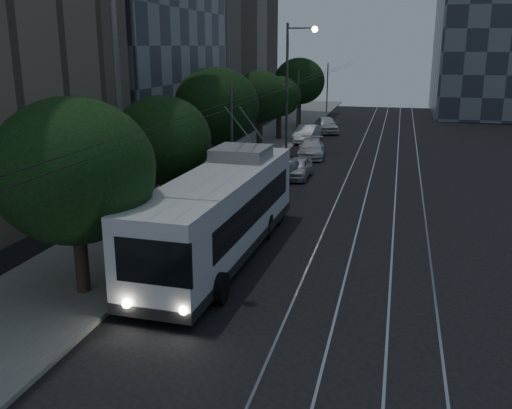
{
  "coord_description": "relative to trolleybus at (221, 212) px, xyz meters",
  "views": [
    {
      "loc": [
        3.21,
        -18.69,
        7.92
      ],
      "look_at": [
        -1.89,
        1.63,
        2.08
      ],
      "focal_mm": 40.0,
      "sensor_mm": 36.0,
      "label": 1
    }
  ],
  "objects": [
    {
      "name": "tree_0",
      "position": [
        -3.31,
        -4.6,
        2.42
      ],
      "size": [
        5.1,
        5.1,
        6.48
      ],
      "color": "black",
      "rests_on": "ground"
    },
    {
      "name": "tree_5",
      "position": [
        -3.31,
        36.13,
        2.82
      ],
      "size": [
        4.97,
        4.97,
        6.82
      ],
      "color": "black",
      "rests_on": "ground"
    },
    {
      "name": "streetlamp_far",
      "position": [
        -1.61,
        23.15,
        4.03
      ],
      "size": [
        2.33,
        0.44,
        9.56
      ],
      "color": "#545457",
      "rests_on": "ground"
    },
    {
      "name": "car_white_d",
      "position": [
        -0.21,
        33.65,
        -1.0
      ],
      "size": [
        3.02,
        4.77,
        1.51
      ],
      "primitive_type": "imported",
      "rotation": [
        0.0,
        0.0,
        0.3
      ],
      "color": "silver",
      "rests_on": "ground"
    },
    {
      "name": "tree_1",
      "position": [
        -3.81,
        3.48,
        2.1
      ],
      "size": [
        4.38,
        4.38,
        5.84
      ],
      "color": "black",
      "rests_on": "ground"
    },
    {
      "name": "tree_2",
      "position": [
        -3.7,
        11.02,
        2.88
      ],
      "size": [
        4.83,
        4.83,
        6.82
      ],
      "color": "black",
      "rests_on": "ground"
    },
    {
      "name": "ground",
      "position": [
        3.19,
        -1.33,
        -1.75
      ],
      "size": [
        120.0,
        120.0,
        0.0
      ],
      "primitive_type": "plane",
      "color": "black",
      "rests_on": "ground"
    },
    {
      "name": "trolleybus",
      "position": [
        0.0,
        0.0,
        0.0
      ],
      "size": [
        3.08,
        12.8,
        5.63
      ],
      "rotation": [
        0.0,
        0.0,
        -0.03
      ],
      "color": "white",
      "rests_on": "ground"
    },
    {
      "name": "car_white_b",
      "position": [
        0.26,
        21.08,
        -1.09
      ],
      "size": [
        2.38,
        4.75,
        1.33
      ],
      "primitive_type": "imported",
      "rotation": [
        0.0,
        0.0,
        0.12
      ],
      "color": "silver",
      "rests_on": "ground"
    },
    {
      "name": "sidewalk",
      "position": [
        -4.31,
        18.67,
        -1.68
      ],
      "size": [
        5.0,
        90.0,
        0.15
      ],
      "primitive_type": "cube",
      "color": "slate",
      "rests_on": "ground"
    },
    {
      "name": "streetlamp_near",
      "position": [
        -1.8,
        -3.46,
        4.41
      ],
      "size": [
        2.47,
        0.44,
        10.25
      ],
      "color": "#545457",
      "rests_on": "ground"
    },
    {
      "name": "pickup_silver",
      "position": [
        -1.11,
        11.71,
        -0.94
      ],
      "size": [
        3.87,
        6.3,
        1.63
      ],
      "primitive_type": "imported",
      "rotation": [
        0.0,
        0.0,
        -0.21
      ],
      "color": "#A1A3A8",
      "rests_on": "ground"
    },
    {
      "name": "car_white_a",
      "position": [
        0.49,
        14.13,
        -1.12
      ],
      "size": [
        1.56,
        3.74,
        1.27
      ],
      "primitive_type": "imported",
      "rotation": [
        0.0,
        0.0,
        -0.02
      ],
      "color": "#BBBBC0",
      "rests_on": "ground"
    },
    {
      "name": "overhead_wires",
      "position": [
        -1.79,
        18.67,
        1.72
      ],
      "size": [
        2.23,
        90.0,
        6.0
      ],
      "color": "black",
      "rests_on": "ground"
    },
    {
      "name": "tram_rails",
      "position": [
        5.69,
        18.67,
        -1.75
      ],
      "size": [
        4.52,
        90.0,
        0.02
      ],
      "color": "#9A9AA2",
      "rests_on": "ground"
    },
    {
      "name": "car_white_c",
      "position": [
        -1.11,
        27.67,
        -1.03
      ],
      "size": [
        1.83,
        4.48,
        1.44
      ],
      "primitive_type": "imported",
      "rotation": [
        0.0,
        0.0,
        -0.07
      ],
      "color": "silver",
      "rests_on": "ground"
    },
    {
      "name": "tree_3",
      "position": [
        -3.31,
        19.74,
        2.67
      ],
      "size": [
        4.01,
        4.01,
        6.25
      ],
      "color": "black",
      "rests_on": "ground"
    },
    {
      "name": "tree_4",
      "position": [
        -3.68,
        28.26,
        2.0
      ],
      "size": [
        3.8,
        3.8,
        5.49
      ],
      "color": "black",
      "rests_on": "ground"
    }
  ]
}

